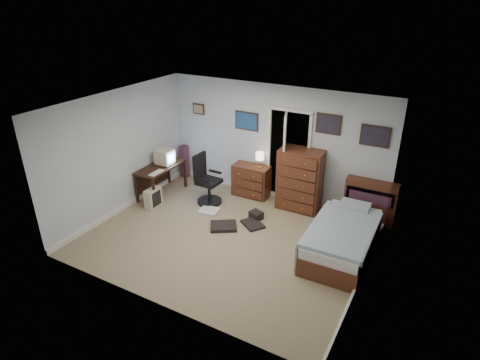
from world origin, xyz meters
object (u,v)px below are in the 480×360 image
object	(u,v)px
computer_desk	(158,172)
low_dresser	(251,181)
tall_dresser	(300,180)
office_chair	(207,184)
bed	(342,238)

from	to	relation	value
computer_desk	low_dresser	bearing A→B (deg)	25.60
low_dresser	tall_dresser	world-z (taller)	tall_dresser
office_chair	bed	bearing A→B (deg)	-6.57
tall_dresser	bed	xyz separation A→B (m)	(1.25, -1.19, -0.35)
computer_desk	tall_dresser	distance (m)	3.15
low_dresser	office_chair	bearing A→B (deg)	-135.47
computer_desk	tall_dresser	bearing A→B (deg)	15.80
bed	office_chair	bearing A→B (deg)	170.54
tall_dresser	office_chair	bearing A→B (deg)	-160.91
tall_dresser	low_dresser	bearing A→B (deg)	176.29
low_dresser	tall_dresser	xyz separation A→B (m)	(1.15, -0.02, 0.29)
low_dresser	bed	bearing A→B (deg)	-29.74
computer_desk	bed	distance (m)	4.28
office_chair	bed	world-z (taller)	office_chair
low_dresser	bed	xyz separation A→B (m)	(2.40, -1.22, -0.06)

